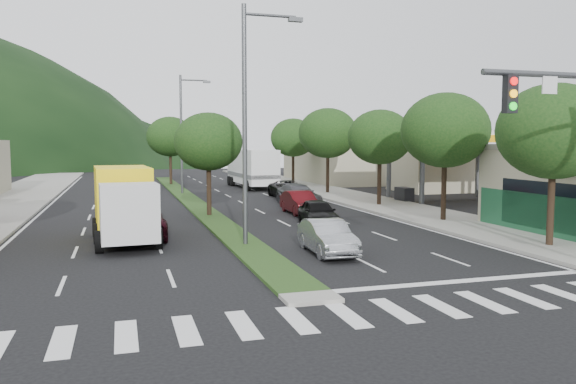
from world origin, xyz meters
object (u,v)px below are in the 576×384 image
object	(u,v)px
tree_r_e	(293,138)
streetlight_mid	(184,128)
tree_r_c	(380,137)
tree_med_near	(208,142)
car_queue_c	(300,202)
motorhome	(252,167)
suv_maroon	(137,222)
car_queue_d	(288,189)
tree_med_far	(170,137)
car_queue_a	(318,212)
tree_r_b	(445,130)
streetlight_near	(249,113)
box_truck	(124,207)
tree_r_a	(554,132)
car_queue_b	(298,194)
tree_r_d	(328,133)
sedan_silver	(327,237)

from	to	relation	value
tree_r_e	streetlight_mid	bearing A→B (deg)	-149.31
tree_r_c	streetlight_mid	size ratio (longest dim) A/B	0.65
tree_med_near	car_queue_c	xyz separation A→B (m)	(5.59, -0.18, -3.73)
streetlight_mid	car_queue_c	distance (m)	16.83
car_queue_c	motorhome	xyz separation A→B (m)	(1.71, 20.51, 1.28)
suv_maroon	car_queue_d	bearing A→B (deg)	-126.33
tree_med_far	car_queue_a	distance (m)	31.87
tree_r_e	streetlight_mid	distance (m)	13.73
tree_r_b	tree_r_e	bearing A→B (deg)	90.00
streetlight_near	suv_maroon	world-z (taller)	streetlight_near
car_queue_c	box_truck	bearing A→B (deg)	-145.76
tree_r_a	motorhome	xyz separation A→B (m)	(-4.70, 34.33, -2.84)
tree_med_near	car_queue_d	bearing A→B (deg)	51.55
suv_maroon	car_queue_b	xyz separation A→B (m)	(11.37, 11.26, -0.03)
tree_med_far	box_truck	size ratio (longest dim) A/B	1.02
tree_med_near	car_queue_c	size ratio (longest dim) A/B	1.42
suv_maroon	car_queue_d	distance (m)	20.27
tree_r_b	car_queue_c	bearing A→B (deg)	137.77
streetlight_mid	box_truck	bearing A→B (deg)	-102.85
streetlight_near	box_truck	distance (m)	7.05
tree_r_c	tree_r_b	bearing A→B (deg)	-90.00
streetlight_near	tree_r_c	bearing A→B (deg)	45.49
tree_med_near	car_queue_d	distance (m)	13.09
suv_maroon	motorhome	world-z (taller)	motorhome
tree_r_d	motorhome	world-z (taller)	tree_r_d
streetlight_mid	car_queue_a	xyz separation A→B (m)	(4.78, -20.18, -4.89)
tree_r_c	suv_maroon	size ratio (longest dim) A/B	1.22
tree_med_far	motorhome	distance (m)	9.72
streetlight_near	streetlight_mid	world-z (taller)	same
tree_r_a	car_queue_c	world-z (taller)	tree_r_a
suv_maroon	tree_r_b	bearing A→B (deg)	-178.13
car_queue_b	car_queue_d	xyz separation A→B (m)	(0.73, 5.00, -0.03)
car_queue_c	tree_r_c	bearing A→B (deg)	19.05
tree_r_a	tree_med_far	world-z (taller)	tree_med_far
streetlight_near	streetlight_mid	xyz separation A→B (m)	(0.00, 25.00, 0.00)
tree_med_far	streetlight_mid	xyz separation A→B (m)	(0.21, -11.00, 0.58)
tree_med_far	car_queue_c	xyz separation A→B (m)	(5.59, -26.18, -4.31)
tree_r_c	suv_maroon	xyz separation A→B (m)	(-16.30, -8.44, -4.01)
car_queue_a	streetlight_near	bearing A→B (deg)	-128.23
tree_r_b	car_queue_b	world-z (taller)	tree_r_b
tree_r_b	car_queue_a	bearing A→B (deg)	173.33
tree_r_a	box_truck	bearing A→B (deg)	158.10
car_queue_d	tree_r_a	bearing A→B (deg)	-79.67
motorhome	car_queue_b	bearing A→B (deg)	-92.68
tree_r_e	tree_med_near	distance (m)	25.06
tree_r_e	sedan_silver	distance (m)	35.92
tree_r_e	streetlight_near	bearing A→B (deg)	-110.23
tree_r_e	tree_med_far	distance (m)	12.65
tree_med_near	tree_r_c	bearing A→B (deg)	9.46
tree_r_d	tree_med_far	size ratio (longest dim) A/B	1.03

